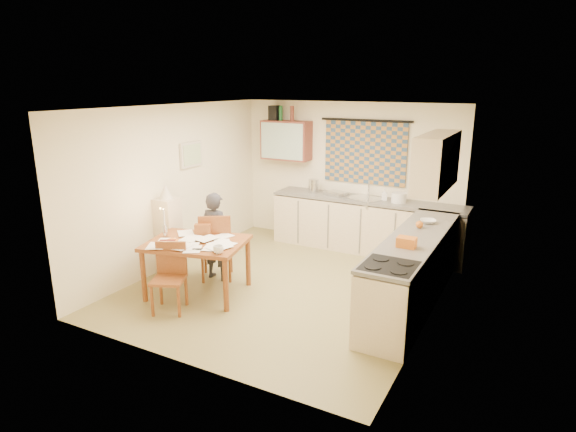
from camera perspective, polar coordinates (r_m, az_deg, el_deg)
The scene contains 44 objects.
floor at distance 6.97m, azimuth -0.03°, elevation -8.31°, with size 4.00×4.50×0.02m, color olive.
ceiling at distance 6.38m, azimuth -0.03°, elevation 12.86°, with size 4.00×4.50×0.02m, color white.
wall_back at distance 8.58m, azimuth 7.17°, elevation 4.95°, with size 4.00×0.02×2.50m, color beige.
wall_front at distance 4.78m, azimuth -13.02°, elevation -3.92°, with size 4.00×0.02×2.50m, color beige.
wall_left at distance 7.70m, azimuth -13.34°, elevation 3.44°, with size 0.02×4.50×2.50m, color beige.
wall_right at distance 5.91m, azimuth 17.39°, elevation -0.46°, with size 0.02×4.50×2.50m, color beige.
window_blind at distance 8.37m, azimuth 9.09°, elevation 7.40°, with size 1.45×0.03×1.05m, color navy.
curtain_rod at distance 8.30m, azimuth 9.21°, elevation 11.14°, with size 0.04×0.04×1.60m, color black.
wall_cabinet at distance 8.81m, azimuth -0.21°, elevation 8.97°, with size 0.90×0.34×0.70m, color maroon.
wall_cabinet_glass at distance 8.66m, azimuth -0.75°, elevation 8.85°, with size 0.84×0.02×0.64m, color #99B2A5.
upper_cabinet_right at distance 6.35m, azimuth 17.22°, elevation 6.17°, with size 0.34×1.30×0.70m, color #CCB590.
framed_print at distance 7.89m, azimuth -11.41°, elevation 7.16°, with size 0.04×0.50×0.40m, color beige.
print_canvas at distance 7.88m, azimuth -11.26°, elevation 7.16°, with size 0.01×0.42×0.32m, color silver.
counter_back at distance 8.32m, azimuth 9.26°, elevation -1.12°, with size 3.30×0.62×0.92m.
counter_right at distance 6.48m, azimuth 14.61°, elevation -6.32°, with size 0.62×2.95×0.92m.
stove at distance 5.46m, azimuth 11.66°, elevation -10.26°, with size 0.59×0.59×0.92m.
sink at distance 8.23m, azimuth 9.10°, elevation 1.78°, with size 0.55×0.45×0.10m, color silver.
tap at distance 8.35m, azimuth 9.56°, elevation 3.24°, with size 0.03×0.03×0.28m, color silver.
dish_rack at distance 8.39m, azimuth 5.73°, elevation 2.66°, with size 0.35×0.30×0.06m, color silver.
kettle at distance 8.54m, azimuth 3.05°, elevation 3.57°, with size 0.18×0.18×0.24m, color silver.
mixing_bowl at distance 8.03m, azimuth 13.00°, elevation 2.13°, with size 0.24×0.24×0.16m, color white.
soap_bottle at distance 8.15m, azimuth 11.38°, elevation 2.50°, with size 0.10×0.10×0.19m, color white.
bowl at distance 6.96m, azimuth 16.27°, elevation -0.61°, with size 0.28×0.28×0.05m, color white.
orange_bag at distance 5.88m, azimuth 13.87°, elevation -3.03°, with size 0.22×0.16×0.12m, color #CA651B.
fruit_orange at distance 6.69m, azimuth 15.32°, elevation -0.98°, with size 0.10×0.10×0.10m, color #CA651B.
speaker at distance 8.89m, azimuth -1.64°, elevation 12.12°, with size 0.16×0.20×0.26m, color black.
bottle_green at distance 8.82m, azimuth -0.88°, elevation 12.10°, with size 0.07×0.07×0.26m, color #195926.
bottle_brown at distance 8.71m, azimuth 0.49°, elevation 12.06°, with size 0.07×0.07×0.26m, color maroon.
dining_table at distance 6.71m, azimuth -10.65°, elevation -5.97°, with size 1.47×1.24×0.75m.
chair_far at distance 7.19m, azimuth -8.41°, elevation -4.97°, with size 0.63×0.63×1.01m.
chair_near at distance 6.34m, azimuth -13.85°, elevation -8.56°, with size 0.52×0.52×0.87m.
person at distance 7.07m, azimuth -8.56°, elevation -2.39°, with size 0.48×0.32×1.31m, color black.
shelf_stand at distance 7.48m, azimuth -13.96°, elevation -2.29°, with size 0.32×0.30×1.15m, color #CCB590.
lampshade at distance 7.31m, azimuth -14.31°, elevation 2.84°, with size 0.20×0.20×0.22m, color beige.
letter_rack at distance 6.81m, azimuth -10.07°, elevation -1.60°, with size 0.22×0.10×0.16m, color brown.
mug at distance 6.06m, azimuth -8.26°, elevation -3.97°, with size 0.15×0.15×0.10m, color white.
magazine at distance 6.56m, azimuth -15.25°, elevation -3.20°, with size 0.33×0.36×0.03m, color #6E0A07.
book at distance 6.68m, azimuth -14.38°, elevation -2.82°, with size 0.23×0.28×0.02m, color #CA651B.
orange_box at distance 6.49m, azimuth -14.44°, elevation -3.28°, with size 0.12×0.08×0.04m, color #CA651B.
eyeglasses at distance 6.24m, azimuth -10.68°, elevation -3.92°, with size 0.13×0.04×0.02m, color black.
candle_holder at distance 6.83m, azimuth -14.36°, elevation -1.71°, with size 0.06×0.06×0.18m, color silver.
candle at distance 6.77m, azimuth -14.49°, elevation -0.10°, with size 0.02×0.02×0.22m, color white.
candle_flame at distance 6.73m, azimuth -14.91°, elevation 0.85°, with size 0.02×0.02×0.02m, color #FFCC66.
papers at distance 6.50m, azimuth -10.87°, elevation -3.07°, with size 1.12×1.13×0.03m.
Camera 1 is at (3.02, -5.61, 2.81)m, focal length 30.00 mm.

